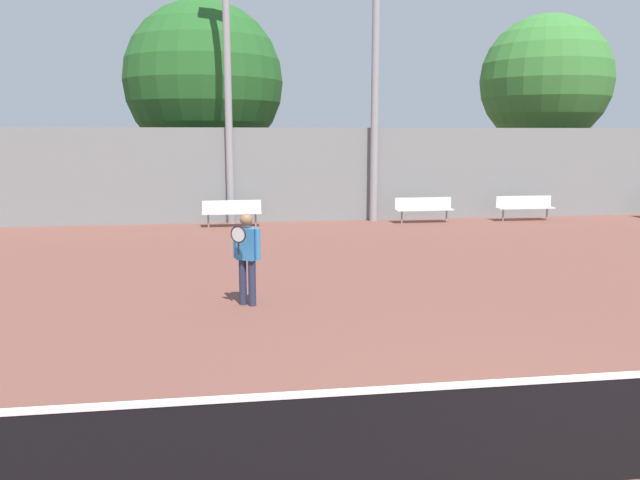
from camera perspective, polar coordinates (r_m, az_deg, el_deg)
The scene contains 10 objects.
tennis_net at distance 6.40m, azimuth 24.98°, elevation -15.24°, with size 10.61×0.09×1.04m.
tennis_player at distance 11.44m, azimuth -6.72°, elevation -1.23°, with size 0.53×0.51×1.70m.
bench_courtside_far at distance 21.39m, azimuth -8.07°, elevation 2.71°, with size 1.99×0.40×0.89m.
bench_adjacent_court at distance 22.45m, azimuth 9.47°, elevation 3.01°, with size 2.05×0.40×0.89m.
bench_by_gate at distance 23.88m, azimuth 18.19°, elevation 3.05°, with size 2.11×0.40×0.89m.
light_pole_near_left at distance 22.33m, azimuth -8.55°, elevation 18.64°, with size 0.90×0.60×11.53m.
light_pole_far_right at distance 22.84m, azimuth 5.14°, elevation 18.74°, with size 0.90×0.60×11.98m.
back_fence at distance 22.53m, azimuth 0.25°, elevation 5.99°, with size 32.93×0.06×3.34m.
tree_green_tall at distance 29.27m, azimuth 19.90°, elevation 13.49°, with size 5.54×5.54×8.14m.
tree_green_broad at distance 26.50m, azimuth -10.57°, elevation 14.02°, with size 6.41×6.41×8.41m.
Camera 1 is at (-3.34, -4.81, 3.13)m, focal length 35.00 mm.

